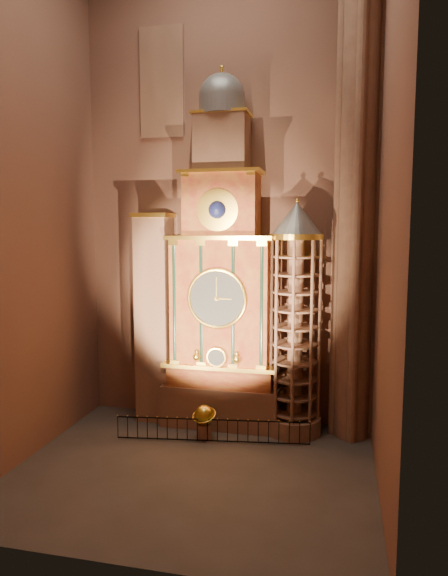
% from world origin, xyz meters
% --- Properties ---
extents(floor, '(14.00, 14.00, 0.00)m').
position_xyz_m(floor, '(0.00, 0.00, 0.00)').
color(floor, '#383330').
rests_on(floor, ground).
extents(wall_back, '(22.00, 0.00, 22.00)m').
position_xyz_m(wall_back, '(0.00, 6.00, 11.00)').
color(wall_back, '#855A47').
rests_on(wall_back, floor).
extents(wall_left, '(0.00, 22.00, 22.00)m').
position_xyz_m(wall_left, '(-7.00, 0.00, 11.00)').
color(wall_left, '#855A47').
rests_on(wall_left, floor).
extents(wall_right, '(0.00, 22.00, 22.00)m').
position_xyz_m(wall_right, '(7.00, 0.00, 11.00)').
color(wall_right, '#855A47').
rests_on(wall_right, floor).
extents(astronomical_clock, '(5.60, 2.41, 16.70)m').
position_xyz_m(astronomical_clock, '(0.00, 4.96, 6.68)').
color(astronomical_clock, '#8C634C').
rests_on(astronomical_clock, floor).
extents(portrait_tower, '(1.80, 1.60, 10.20)m').
position_xyz_m(portrait_tower, '(-3.40, 4.98, 5.15)').
color(portrait_tower, '#8C634C').
rests_on(portrait_tower, floor).
extents(stair_turret, '(2.50, 2.50, 10.80)m').
position_xyz_m(stair_turret, '(3.50, 4.70, 5.27)').
color(stair_turret, '#8C634C').
rests_on(stair_turret, floor).
extents(gothic_pier, '(2.04, 2.04, 22.00)m').
position_xyz_m(gothic_pier, '(6.10, 5.00, 11.00)').
color(gothic_pier, '#8C634C').
rests_on(gothic_pier, floor).
extents(stained_glass_window, '(2.20, 0.14, 5.20)m').
position_xyz_m(stained_glass_window, '(-3.20, 5.92, 16.50)').
color(stained_glass_window, navy).
rests_on(stained_glass_window, wall_back).
extents(celestial_globe, '(1.32, 1.27, 1.58)m').
position_xyz_m(celestial_globe, '(-0.36, 3.00, 0.94)').
color(celestial_globe, '#8C634C').
rests_on(celestial_globe, floor).
extents(iron_railing, '(8.51, 1.22, 1.03)m').
position_xyz_m(iron_railing, '(0.09, 2.72, 0.56)').
color(iron_railing, black).
rests_on(iron_railing, floor).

